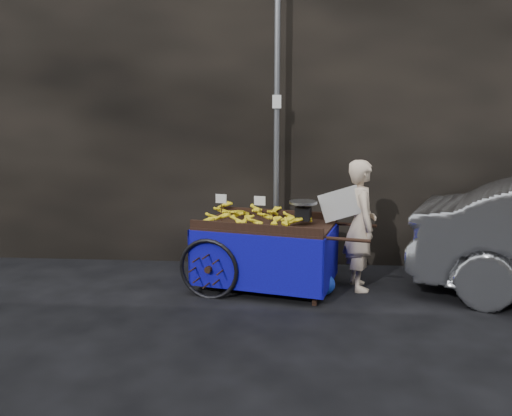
{
  "coord_description": "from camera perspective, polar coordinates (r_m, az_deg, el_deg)",
  "views": [
    {
      "loc": [
        0.51,
        -5.72,
        2.2
      ],
      "look_at": [
        0.07,
        0.5,
        1.05
      ],
      "focal_mm": 35.0,
      "sensor_mm": 36.0,
      "label": 1
    }
  ],
  "objects": [
    {
      "name": "ground",
      "position": [
        6.15,
        -0.98,
        -10.55
      ],
      "size": [
        80.0,
        80.0,
        0.0
      ],
      "primitive_type": "plane",
      "color": "black",
      "rests_on": "ground"
    },
    {
      "name": "building_wall",
      "position": [
        8.32,
        3.33,
        12.46
      ],
      "size": [
        13.5,
        2.0,
        5.0
      ],
      "color": "black",
      "rests_on": "ground"
    },
    {
      "name": "street_pole",
      "position": [
        7.02,
        2.38,
        8.83
      ],
      "size": [
        0.12,
        0.1,
        4.0
      ],
      "color": "slate",
      "rests_on": "ground"
    },
    {
      "name": "banana_cart",
      "position": [
        6.39,
        0.72,
        -2.51
      ],
      "size": [
        2.47,
        1.53,
        1.25
      ],
      "rotation": [
        0.0,
        0.0,
        -0.24
      ],
      "color": "black",
      "rests_on": "ground"
    },
    {
      "name": "vendor",
      "position": [
        6.49,
        11.84,
        -1.92
      ],
      "size": [
        0.8,
        0.66,
        1.67
      ],
      "rotation": [
        0.0,
        0.0,
        1.7
      ],
      "color": "beige",
      "rests_on": "ground"
    },
    {
      "name": "plastic_bag",
      "position": [
        6.35,
        7.69,
        -8.65
      ],
      "size": [
        0.3,
        0.24,
        0.27
      ],
      "primitive_type": "ellipsoid",
      "color": "blue",
      "rests_on": "ground"
    }
  ]
}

